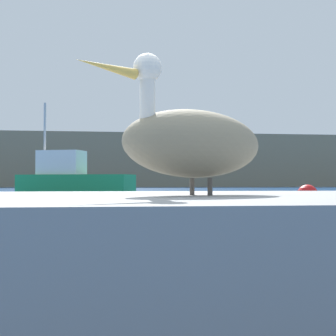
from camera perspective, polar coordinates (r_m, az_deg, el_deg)
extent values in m
plane|color=#194C93|center=(4.03, -8.61, -13.24)|extent=(260.00, 260.00, 0.00)
cube|color=#7F755B|center=(82.71, -8.43, 0.76)|extent=(140.00, 10.56, 7.81)
cube|color=gray|center=(3.32, 2.79, -9.29)|extent=(3.24, 2.81, 0.74)
ellipsoid|color=gray|center=(3.30, 2.78, 2.53)|extent=(1.10, 0.90, 0.41)
cylinder|color=white|center=(3.11, -2.15, 6.72)|extent=(0.09, 0.09, 0.30)
sphere|color=white|center=(3.14, -2.15, 10.35)|extent=(0.17, 0.17, 0.17)
cone|color=gold|center=(2.99, -6.39, 10.38)|extent=(0.36, 0.24, 0.09)
cylinder|color=#4C4742|center=(3.27, 4.39, -1.94)|extent=(0.03, 0.03, 0.11)
cylinder|color=#4C4742|center=(3.39, 2.52, -1.92)|extent=(0.03, 0.03, 0.11)
cube|color=#1E8C4C|center=(27.72, -9.57, -1.88)|extent=(5.98, 3.96, 1.16)
cube|color=silver|center=(28.06, -11.00, 0.55)|extent=(2.54, 2.12, 1.21)
cylinder|color=#B2B2B2|center=(28.55, -12.69, 2.99)|extent=(0.12, 0.12, 3.65)
sphere|color=red|center=(19.07, 14.30, -2.76)|extent=(0.72, 0.72, 0.72)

